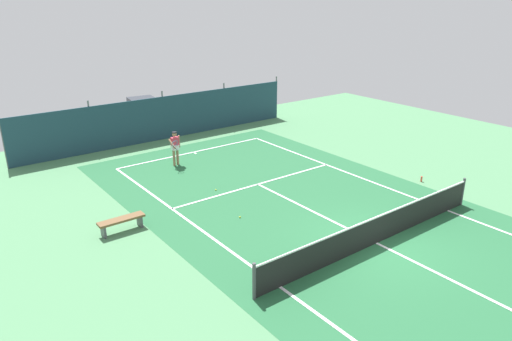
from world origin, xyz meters
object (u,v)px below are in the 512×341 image
at_px(tennis_ball_near_player, 240,217).
at_px(tennis_ball_midcourt, 216,190).
at_px(parked_car, 144,112).
at_px(water_bottle, 421,179).
at_px(courtside_bench, 121,221).
at_px(tennis_player, 175,146).
at_px(tennis_net, 378,229).

distance_m(tennis_ball_near_player, tennis_ball_midcourt, 2.78).
xyz_separation_m(parked_car, water_bottle, (5.56, -16.05, -0.72)).
height_order(parked_car, courtside_bench, parked_car).
bearing_deg(tennis_player, tennis_ball_near_player, 76.67).
height_order(tennis_player, courtside_bench, tennis_player).
height_order(tennis_ball_near_player, tennis_ball_midcourt, same).
height_order(tennis_ball_near_player, courtside_bench, courtside_bench).
xyz_separation_m(tennis_ball_midcourt, water_bottle, (7.68, -4.55, 0.09)).
relative_size(tennis_net, courtside_bench, 6.33).
distance_m(tennis_player, tennis_ball_midcourt, 3.90).
distance_m(parked_car, water_bottle, 17.00).
distance_m(tennis_ball_midcourt, courtside_bench, 4.65).
xyz_separation_m(tennis_ball_midcourt, courtside_bench, (-4.51, -1.10, 0.34)).
height_order(tennis_ball_midcourt, courtside_bench, courtside_bench).
relative_size(tennis_net, parked_car, 2.30).
bearing_deg(tennis_net, tennis_ball_near_player, 120.46).
height_order(tennis_net, tennis_ball_near_player, tennis_net).
bearing_deg(tennis_ball_near_player, tennis_ball_midcourt, 75.85).
bearing_deg(tennis_player, tennis_net, 92.88).
bearing_deg(tennis_net, parked_car, 89.00).
distance_m(tennis_ball_midcourt, parked_car, 11.72).
xyz_separation_m(tennis_player, tennis_ball_near_player, (-0.86, -6.48, -0.93)).
xyz_separation_m(tennis_net, parked_car, (0.32, 18.41, 0.33)).
distance_m(tennis_ball_midcourt, water_bottle, 8.93).
bearing_deg(water_bottle, tennis_ball_near_player, 167.49).
height_order(tennis_player, tennis_ball_midcourt, tennis_player).
distance_m(tennis_net, tennis_ball_near_player, 4.92).
height_order(tennis_ball_midcourt, water_bottle, water_bottle).
height_order(tennis_net, tennis_ball_midcourt, tennis_net).
height_order(tennis_ball_near_player, parked_car, parked_car).
bearing_deg(water_bottle, tennis_net, -158.06).
bearing_deg(parked_car, tennis_net, -83.66).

